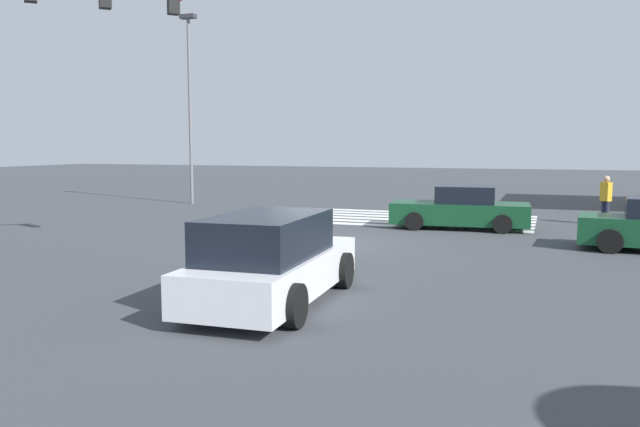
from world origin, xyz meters
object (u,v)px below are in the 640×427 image
(pedestrian, at_px, (606,197))
(street_light_pole_b, at_px, (190,94))
(car_1, at_px, (272,260))
(car_0, at_px, (461,209))

(pedestrian, xyz_separation_m, street_light_pole_b, (18.71, -2.13, 4.42))
(pedestrian, bearing_deg, street_light_pole_b, -49.71)
(car_1, distance_m, street_light_pole_b, 21.19)
(car_0, height_order, street_light_pole_b, street_light_pole_b)
(car_0, bearing_deg, street_light_pole_b, -23.80)
(car_0, relative_size, pedestrian, 2.67)
(car_0, xyz_separation_m, pedestrian, (-4.80, -2.84, 0.34))
(car_0, distance_m, car_1, 11.92)
(car_1, relative_size, pedestrian, 2.70)
(car_0, xyz_separation_m, street_light_pole_b, (13.91, -4.97, 4.75))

